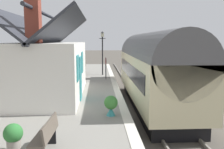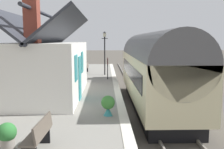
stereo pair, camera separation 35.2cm
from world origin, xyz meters
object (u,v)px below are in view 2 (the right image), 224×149
at_px(bench_platform_end, 86,67).
at_px(station_sign_board, 108,63).
at_px(train, 154,69).
at_px(bench_near_building, 39,134).
at_px(planter_bench_left, 108,105).
at_px(planter_bench_right, 7,135).
at_px(lamp_post_platform, 105,45).
at_px(planter_under_sign, 57,72).
at_px(station_building, 48,66).

xyz_separation_m(bench_platform_end, station_sign_board, (-3.38, -1.88, 0.71)).
distance_m(train, bench_near_building, 8.88).
height_order(planter_bench_left, planter_bench_right, planter_bench_left).
bearing_deg(lamp_post_platform, bench_near_building, 173.34).
distance_m(lamp_post_platform, station_sign_board, 2.44).
bearing_deg(lamp_post_platform, planter_bench_left, -179.22).
bearing_deg(planter_under_sign, station_building, -172.61).
bearing_deg(lamp_post_platform, station_building, 158.29).
bearing_deg(train, lamp_post_platform, 23.43).
relative_size(station_building, station_sign_board, 4.91).
xyz_separation_m(planter_bench_left, station_sign_board, (9.07, -0.07, 0.76)).
relative_size(lamp_post_platform, station_sign_board, 2.28).
bearing_deg(planter_under_sign, planter_bench_left, -159.30).
relative_size(planter_bench_left, lamp_post_platform, 0.22).
distance_m(train, planter_under_sign, 8.95).
bearing_deg(station_sign_board, planter_under_sign, 70.06).
xyz_separation_m(station_building, bench_near_building, (-6.74, -1.30, -1.03)).
distance_m(bench_platform_end, planter_under_sign, 2.89).
bearing_deg(planter_under_sign, bench_platform_end, -48.73).
distance_m(station_building, planter_bench_left, 4.95).
xyz_separation_m(bench_near_building, planter_bench_left, (3.03, -1.80, -0.04)).
distance_m(station_building, lamp_post_platform, 8.03).
bearing_deg(planter_bench_right, station_sign_board, -12.86).
bearing_deg(bench_near_building, planter_under_sign, 9.13).
bearing_deg(planter_bench_right, station_building, 3.72).
relative_size(bench_platform_end, lamp_post_platform, 0.39).
xyz_separation_m(train, planter_under_sign, (5.93, 6.65, -0.88)).
bearing_deg(planter_bench_left, bench_near_building, 149.28).
height_order(train, station_building, station_building).
relative_size(planter_bench_right, planter_under_sign, 1.04).
distance_m(bench_platform_end, planter_bench_left, 12.58).
height_order(bench_near_building, planter_bench_left, bench_near_building).
relative_size(train, planter_bench_right, 14.73).
xyz_separation_m(bench_near_building, planter_under_sign, (13.58, 2.18, -0.13)).
distance_m(planter_under_sign, lamp_post_platform, 4.44).
bearing_deg(station_building, bench_platform_end, -8.37).
bearing_deg(lamp_post_platform, planter_bench_right, 169.82).
bearing_deg(train, station_building, 98.90).
xyz_separation_m(lamp_post_platform, station_sign_board, (-2.03, -0.22, -1.32)).
bearing_deg(train, planter_bench_right, 144.63).
relative_size(bench_near_building, station_sign_board, 0.90).
height_order(bench_platform_end, station_sign_board, station_sign_board).
bearing_deg(station_sign_board, station_building, 149.48).
distance_m(bench_near_building, bench_platform_end, 15.48).
xyz_separation_m(train, planter_bench_left, (-4.61, 2.66, -0.79)).
relative_size(planter_bench_left, station_sign_board, 0.50).
bearing_deg(bench_platform_end, bench_near_building, -179.97).
distance_m(bench_near_building, station_sign_board, 12.27).
bearing_deg(planter_under_sign, station_sign_board, -109.94).
height_order(lamp_post_platform, station_sign_board, lamp_post_platform).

